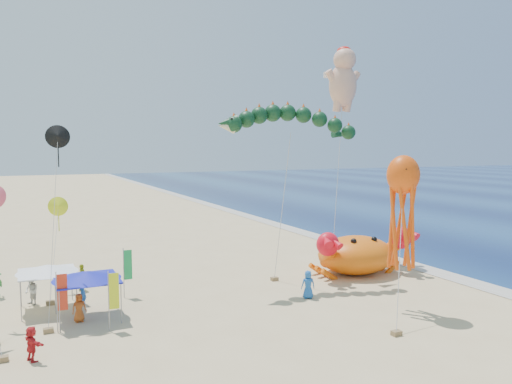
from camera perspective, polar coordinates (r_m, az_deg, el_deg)
ground at (r=34.42m, az=4.52°, el=-10.98°), size 320.00×320.00×0.00m
foam_strip at (r=41.55m, az=19.18°, el=-8.44°), size 320.00×320.00×0.00m
crab_inflatable at (r=38.65m, az=11.46°, el=-6.88°), size 8.14×5.21×3.57m
dragon_kite at (r=34.60m, az=3.79°, el=7.58°), size 10.18×2.34×12.15m
cherub_kite at (r=44.02m, az=9.95°, el=12.77°), size 4.40×4.22×18.05m
octopus_kite at (r=29.94m, az=16.40°, el=-1.25°), size 4.13×4.08×9.10m
canopy_blue at (r=29.54m, az=-18.78°, el=-9.04°), size 3.70×3.70×2.71m
canopy_white at (r=31.92m, az=-22.76°, el=-8.12°), size 3.46×3.46×2.71m
feather_flags at (r=29.95m, az=-21.15°, el=-9.77°), size 10.52×5.65×3.20m
beachgoers at (r=31.77m, az=-17.27°, el=-10.98°), size 25.31×12.69×1.79m
small_kites at (r=30.46m, az=-24.75°, el=-1.14°), size 5.64×11.60×10.82m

